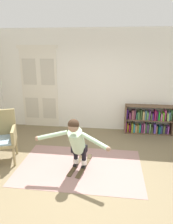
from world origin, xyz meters
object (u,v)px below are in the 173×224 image
Objects in this scene: wicker_chair at (1,135)px; skis_pair at (80,165)px; bookshelf at (148,121)px; person_skier at (77,140)px.

wicker_chair is 1.23× the size of skis_pair.
wicker_chair is 1.82m from skis_pair.
bookshelf is 3.90m from wicker_chair.
person_skier is at bearing -8.50° from wicker_chair.
bookshelf is at bearing 29.95° from wicker_chair.
skis_pair is at bearing -129.43° from bookshelf.
bookshelf is 1.23× the size of wicker_chair.
person_skier is at bearing -127.33° from bookshelf.
person_skier reaches higher than bookshelf.
wicker_chair is (-3.38, -1.94, 0.21)m from bookshelf.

